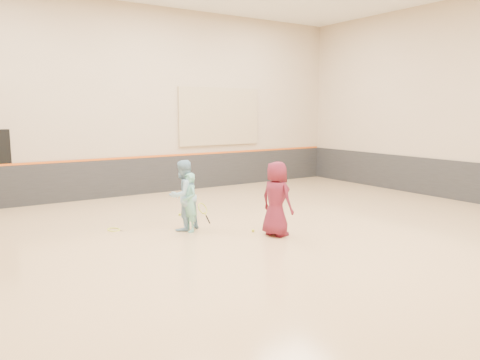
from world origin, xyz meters
TOP-DOWN VIEW (x-y plane):
  - room at (0.00, 0.00)m, footprint 15.04×12.04m
  - wainscot_back at (0.00, 5.97)m, footprint 14.90×0.04m
  - wainscot_right at (7.47, 0.00)m, footprint 0.04×11.90m
  - accent_stripe at (0.00, 5.96)m, footprint 14.90×0.03m
  - acoustic_panel at (2.80, 5.95)m, footprint 3.20×0.08m
  - girl at (-1.04, 0.89)m, footprint 0.32×0.49m
  - instructor at (-1.09, 1.08)m, footprint 0.94×0.83m
  - young_man at (0.38, -0.47)m, footprint 0.67×0.89m
  - held_racket at (-0.76, 0.78)m, footprint 0.35×0.35m
  - spare_racket at (-2.45, 1.92)m, footprint 0.63×0.63m
  - ball_under_racket at (0.12, 0.04)m, footprint 0.07×0.07m
  - ball_in_hand at (0.50, -0.55)m, footprint 0.07×0.07m
  - ball_beside_spare at (-0.52, 2.45)m, footprint 0.07×0.07m

SIDE VIEW (x-z plane):
  - ball_under_racket at x=0.12m, z-range 0.00..0.07m
  - ball_beside_spare at x=-0.52m, z-range 0.00..0.07m
  - spare_racket at x=-2.45m, z-range 0.00..0.10m
  - held_racket at x=-0.76m, z-range 0.24..0.79m
  - wainscot_back at x=0.00m, z-range 0.00..1.20m
  - wainscot_right at x=7.47m, z-range 0.00..1.20m
  - girl at x=-1.04m, z-range 0.00..1.33m
  - instructor at x=-1.09m, z-range 0.00..1.61m
  - room at x=0.00m, z-range -2.30..3.92m
  - young_man at x=0.38m, z-range 0.00..1.63m
  - ball_in_hand at x=0.50m, z-range 1.00..1.07m
  - accent_stripe at x=0.00m, z-range 1.19..1.25m
  - acoustic_panel at x=2.80m, z-range 1.50..3.50m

